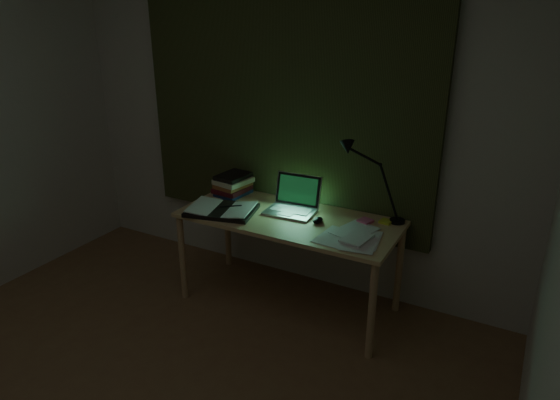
% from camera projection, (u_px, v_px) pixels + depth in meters
% --- Properties ---
extents(wall_back, '(3.50, 0.00, 2.50)m').
position_uv_depth(wall_back, '(284.00, 113.00, 3.48)').
color(wall_back, beige).
rests_on(wall_back, ground).
extents(curtain, '(2.20, 0.06, 2.00)m').
position_uv_depth(curtain, '(282.00, 85.00, 3.38)').
color(curtain, '#31361B').
rests_on(curtain, wall_back).
extents(desk, '(1.44, 0.63, 0.66)m').
position_uv_depth(desk, '(288.00, 261.00, 3.39)').
color(desk, '#DCB576').
rests_on(desk, floor).
extents(laptop, '(0.34, 0.38, 0.23)m').
position_uv_depth(laptop, '(290.00, 197.00, 3.29)').
color(laptop, silver).
rests_on(laptop, desk).
extents(open_textbook, '(0.50, 0.41, 0.04)m').
position_uv_depth(open_textbook, '(222.00, 209.00, 3.34)').
color(open_textbook, silver).
rests_on(open_textbook, desk).
extents(book_stack, '(0.24, 0.27, 0.16)m').
position_uv_depth(book_stack, '(233.00, 184.00, 3.62)').
color(book_stack, silver).
rests_on(book_stack, desk).
extents(loose_papers, '(0.32, 0.34, 0.02)m').
position_uv_depth(loose_papers, '(350.00, 236.00, 2.98)').
color(loose_papers, white).
rests_on(loose_papers, desk).
extents(mouse, '(0.06, 0.09, 0.03)m').
position_uv_depth(mouse, '(318.00, 220.00, 3.18)').
color(mouse, black).
rests_on(mouse, desk).
extents(sticky_yellow, '(0.08, 0.08, 0.02)m').
position_uv_depth(sticky_yellow, '(386.00, 222.00, 3.18)').
color(sticky_yellow, yellow).
rests_on(sticky_yellow, desk).
extents(sticky_pink, '(0.10, 0.10, 0.02)m').
position_uv_depth(sticky_pink, '(365.00, 221.00, 3.18)').
color(sticky_pink, '#F45E90').
rests_on(sticky_pink, desk).
extents(desk_lamp, '(0.37, 0.30, 0.53)m').
position_uv_depth(desk_lamp, '(401.00, 183.00, 3.09)').
color(desk_lamp, black).
rests_on(desk_lamp, desk).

